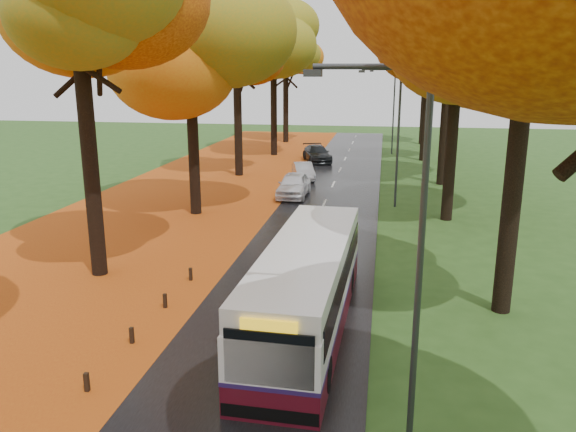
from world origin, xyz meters
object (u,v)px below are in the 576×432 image
(streetlamp_far, at_px, (391,104))
(streetlamp_near, at_px, (409,233))
(bus, at_px, (307,285))
(car_silver, at_px, (303,171))
(car_dark, at_px, (317,154))
(streetlamp_mid, at_px, (394,127))
(car_white, at_px, (294,185))

(streetlamp_far, bearing_deg, streetlamp_near, -90.00)
(bus, height_order, car_silver, bus)
(streetlamp_near, xyz_separation_m, car_dark, (-6.30, 37.95, -3.97))
(car_dark, bearing_deg, streetlamp_mid, -86.96)
(car_white, height_order, car_silver, car_white)
(streetlamp_far, height_order, car_silver, streetlamp_far)
(streetlamp_near, height_order, streetlamp_far, same)
(car_dark, bearing_deg, streetlamp_near, -99.08)
(streetlamp_near, distance_m, streetlamp_far, 44.00)
(bus, xyz_separation_m, car_silver, (-3.59, 24.36, -0.80))
(streetlamp_near, xyz_separation_m, streetlamp_mid, (0.00, 22.00, 0.00))
(car_white, bearing_deg, bus, -79.30)
(bus, distance_m, car_dark, 33.08)
(streetlamp_near, xyz_separation_m, car_silver, (-6.30, 29.43, -4.06))
(car_dark, bearing_deg, car_silver, -108.51)
(streetlamp_near, relative_size, car_silver, 2.15)
(streetlamp_near, bearing_deg, streetlamp_mid, 90.00)
(streetlamp_mid, height_order, streetlamp_far, same)
(bus, height_order, car_dark, bus)
(bus, bearing_deg, streetlamp_near, -60.23)
(streetlamp_far, xyz_separation_m, bus, (-2.71, -38.93, -3.26))
(streetlamp_far, distance_m, car_dark, 9.59)
(bus, bearing_deg, car_dark, 97.93)
(streetlamp_far, bearing_deg, streetlamp_mid, -90.00)
(bus, relative_size, car_white, 2.32)
(streetlamp_far, height_order, car_white, streetlamp_far)
(car_white, distance_m, car_dark, 14.36)
(car_silver, bearing_deg, car_white, -104.21)
(streetlamp_mid, xyz_separation_m, car_white, (-6.07, 1.59, -3.91))
(streetlamp_far, distance_m, bus, 39.16)
(car_white, bearing_deg, car_dark, 91.27)
(streetlamp_near, distance_m, streetlamp_mid, 22.00)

